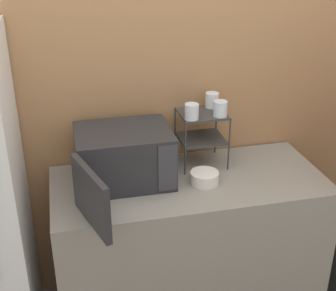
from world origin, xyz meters
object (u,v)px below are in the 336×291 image
microwave (122,158)px  glass_front_right (220,109)px  dish_rack (202,127)px  glass_back_right (212,100)px  glass_front_left (192,112)px  bowl (204,178)px

microwave → glass_front_right: glass_front_right is taller
dish_rack → glass_back_right: 0.17m
dish_rack → glass_back_right: (0.08, 0.07, 0.13)m
microwave → glass_front_right: 0.60m
glass_front_left → bowl: bearing=-78.1°
glass_front_left → glass_front_right: size_ratio=1.00×
glass_front_left → glass_front_right: bearing=2.0°
microwave → glass_back_right: size_ratio=9.05×
dish_rack → glass_front_left: 0.17m
bowl → glass_front_right: bearing=51.6°
microwave → glass_back_right: (0.56, 0.20, 0.21)m
dish_rack → glass_front_right: bearing=-40.6°
microwave → bowl: microwave is taller
dish_rack → bowl: size_ratio=2.05×
glass_front_right → bowl: size_ratio=0.55×
dish_rack → microwave: bearing=-165.8°
glass_front_right → glass_back_right: bearing=90.3°
dish_rack → glass_front_right: (0.08, -0.07, 0.13)m
microwave → glass_front_left: size_ratio=9.05×
glass_front_left → glass_front_right: same height
bowl → dish_rack: bearing=77.9°
microwave → bowl: 0.46m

